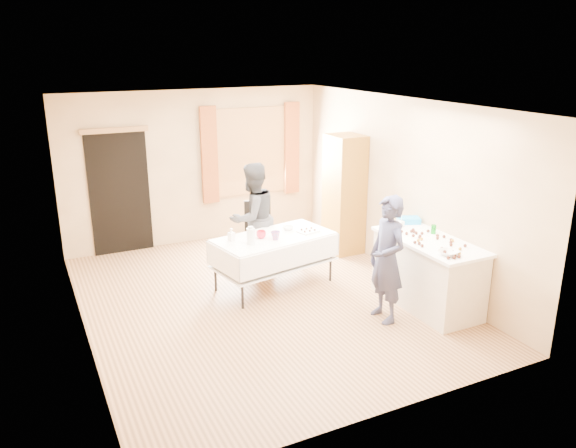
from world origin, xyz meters
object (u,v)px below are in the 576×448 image
cabinet (344,194)px  counter (427,273)px  girl (387,259)px  woman (253,218)px  party_table (274,257)px  chair (259,246)px

cabinet → counter: bearing=-92.5°
girl → counter: bearing=98.3°
girl → cabinet: bearing=161.6°
counter → woman: woman is taller
party_table → woman: woman is taller
woman → girl: bearing=93.1°
counter → woman: (-1.57, 2.12, 0.38)m
cabinet → chair: bearing=178.4°
party_table → girl: bearing=-72.8°
party_table → chair: chair is taller
counter → party_table: size_ratio=0.87×
cabinet → woman: bearing=-175.3°
counter → chair: bearing=121.4°
chair → woman: bearing=-116.9°
girl → woman: woman is taller
cabinet → chair: (-1.50, 0.04, -0.67)m
cabinet → girl: 2.50m
cabinet → counter: cabinet is taller
cabinet → counter: (-0.10, -2.26, -0.51)m
woman → cabinet: bearing=166.9°
counter → party_table: (-1.54, 1.43, -0.01)m
cabinet → chair: cabinet is taller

